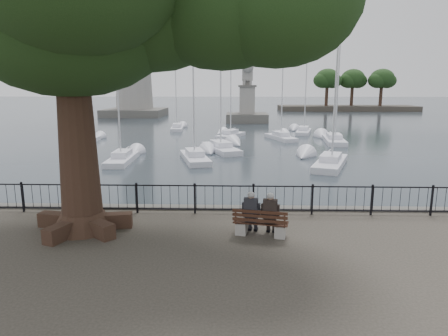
{
  "coord_description": "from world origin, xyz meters",
  "views": [
    {
      "loc": [
        0.4,
        -10.63,
        4.29
      ],
      "look_at": [
        0.0,
        2.5,
        1.6
      ],
      "focal_mm": 32.0,
      "sensor_mm": 36.0,
      "label": 1
    }
  ],
  "objects_px": {
    "bench": "(260,226)",
    "person_left": "(251,214)",
    "person_right": "(270,215)",
    "lion_monument": "(247,107)",
    "lighthouse": "(132,39)"
  },
  "relations": [
    {
      "from": "person_left",
      "to": "person_right",
      "type": "distance_m",
      "value": 0.56
    },
    {
      "from": "person_right",
      "to": "lion_monument",
      "type": "bearing_deg",
      "value": 89.32
    },
    {
      "from": "person_left",
      "to": "lighthouse",
      "type": "height_order",
      "value": "lighthouse"
    },
    {
      "from": "person_right",
      "to": "lion_monument",
      "type": "height_order",
      "value": "lion_monument"
    },
    {
      "from": "person_left",
      "to": "person_right",
      "type": "relative_size",
      "value": 1.0
    },
    {
      "from": "person_right",
      "to": "lighthouse",
      "type": "bearing_deg",
      "value": 107.52
    },
    {
      "from": "bench",
      "to": "person_left",
      "type": "relative_size",
      "value": 1.24
    },
    {
      "from": "bench",
      "to": "person_right",
      "type": "bearing_deg",
      "value": 6.91
    },
    {
      "from": "bench",
      "to": "person_right",
      "type": "height_order",
      "value": "person_right"
    },
    {
      "from": "lighthouse",
      "to": "lion_monument",
      "type": "distance_m",
      "value": 25.89
    },
    {
      "from": "person_left",
      "to": "bench",
      "type": "bearing_deg",
      "value": -29.38
    },
    {
      "from": "lighthouse",
      "to": "person_left",
      "type": "bearing_deg",
      "value": -72.92
    },
    {
      "from": "bench",
      "to": "lighthouse",
      "type": "height_order",
      "value": "lighthouse"
    },
    {
      "from": "person_right",
      "to": "lighthouse",
      "type": "relative_size",
      "value": 0.04
    },
    {
      "from": "bench",
      "to": "lion_monument",
      "type": "xyz_separation_m",
      "value": [
        0.87,
        49.48,
        0.98
      ]
    }
  ]
}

